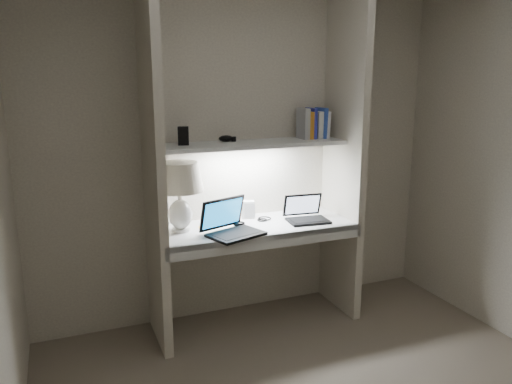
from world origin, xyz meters
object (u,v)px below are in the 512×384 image
laptop_netbook (306,215)px  table_lamp (179,185)px  laptop_main (231,226)px  speaker (248,209)px  book_row (313,124)px

laptop_netbook → table_lamp: bearing=-179.4°
laptop_main → speaker: laptop_main is taller
laptop_netbook → speaker: (-0.38, 0.23, 0.02)m
laptop_main → book_row: book_row is taller
table_lamp → laptop_netbook: bearing=-5.3°
table_lamp → laptop_main: table_lamp is taller
laptop_main → laptop_netbook: bearing=-10.5°
table_lamp → speaker: table_lamp is taller
book_row → laptop_main: bearing=-159.8°
speaker → book_row: 0.82m
laptop_netbook → speaker: bearing=155.3°
laptop_netbook → speaker: 0.44m
speaker → book_row: size_ratio=0.58×
laptop_main → speaker: size_ratio=3.27×
laptop_netbook → book_row: 0.70m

